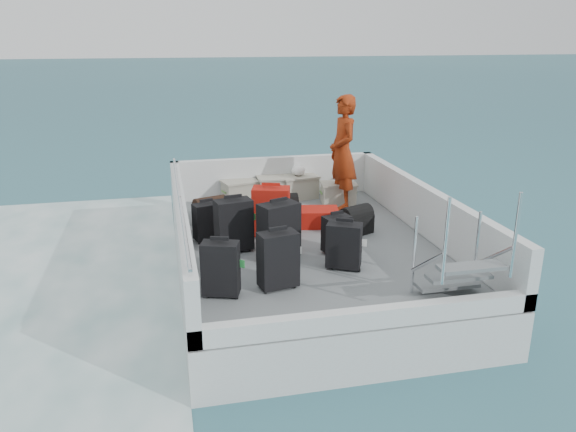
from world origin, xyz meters
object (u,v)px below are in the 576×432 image
object	(u,v)px
suitcase_6	(344,246)
suitcase_8	(316,217)
suitcase_1	(234,226)
suitcase_7	(336,235)
crate_2	(298,187)
crate_3	(338,194)
suitcase_2	(207,222)
suitcase_5	(271,212)
suitcase_4	(279,231)
passenger	(343,152)
suitcase_3	(278,261)
crate_0	(240,192)
suitcase_0	(221,269)
crate_1	(276,189)

from	to	relation	value
suitcase_6	suitcase_8	distance (m)	1.65
suitcase_1	suitcase_7	world-z (taller)	suitcase_1
crate_2	crate_3	xyz separation A→B (m)	(0.58, -0.50, -0.02)
suitcase_1	suitcase_2	distance (m)	0.58
suitcase_5	suitcase_7	size ratio (longest dim) A/B	1.41
suitcase_2	suitcase_5	size ratio (longest dim) A/B	0.75
suitcase_4	suitcase_5	size ratio (longest dim) A/B	1.02
suitcase_5	passenger	size ratio (longest dim) A/B	0.39
suitcase_4	suitcase_7	world-z (taller)	suitcase_4
suitcase_2	passenger	xyz separation A→B (m)	(2.32, 1.11, 0.66)
suitcase_6	suitcase_5	bearing A→B (deg)	142.99
suitcase_3	passenger	world-z (taller)	passenger
crate_0	crate_3	size ratio (longest dim) A/B	1.01
suitcase_0	suitcase_6	world-z (taller)	suitcase_0
crate_1	crate_2	distance (m)	0.39
suitcase_0	crate_3	size ratio (longest dim) A/B	1.13
suitcase_6	suitcase_7	bearing A→B (deg)	110.08
passenger	crate_2	bearing A→B (deg)	-143.58
suitcase_1	crate_2	xyz separation A→B (m)	(1.44, 2.30, -0.17)
suitcase_1	suitcase_3	xyz separation A→B (m)	(0.34, -1.25, -0.02)
suitcase_2	suitcase_3	distance (m)	1.85
suitcase_8	passenger	world-z (taller)	passenger
suitcase_2	crate_1	distance (m)	2.26
suitcase_4	passenger	world-z (taller)	passenger
suitcase_4	crate_0	distance (m)	2.67
suitcase_0	suitcase_3	bearing A→B (deg)	22.99
suitcase_0	crate_0	bearing A→B (deg)	96.25
suitcase_3	suitcase_5	world-z (taller)	suitcase_5
crate_2	crate_3	size ratio (longest dim) A/B	1.11
suitcase_3	suitcase_4	distance (m)	0.90
suitcase_8	crate_3	size ratio (longest dim) A/B	1.19
suitcase_1	crate_0	xyz separation A→B (m)	(0.40, 2.30, -0.18)
suitcase_0	suitcase_8	world-z (taller)	suitcase_0
crate_0	crate_3	bearing A→B (deg)	-17.19
crate_2	suitcase_0	bearing A→B (deg)	-115.92
suitcase_0	crate_1	size ratio (longest dim) A/B	0.99
suitcase_5	crate_0	xyz separation A→B (m)	(-0.19, 1.83, -0.19)
suitcase_0	suitcase_5	bearing A→B (deg)	80.45
suitcase_2	suitcase_5	world-z (taller)	suitcase_5
suitcase_8	crate_3	bearing A→B (deg)	-21.88
suitcase_2	suitcase_4	bearing A→B (deg)	-62.17
suitcase_4	suitcase_7	bearing A→B (deg)	-21.51
suitcase_2	suitcase_6	bearing A→B (deg)	-58.20
suitcase_0	crate_1	bearing A→B (deg)	86.90
suitcase_0	suitcase_7	bearing A→B (deg)	47.77
crate_3	suitcase_2	bearing A→B (deg)	-150.53
crate_1	suitcase_1	bearing A→B (deg)	-114.40
suitcase_2	crate_3	distance (m)	2.68
crate_1	crate_3	world-z (taller)	crate_1
crate_1	passenger	world-z (taller)	passenger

